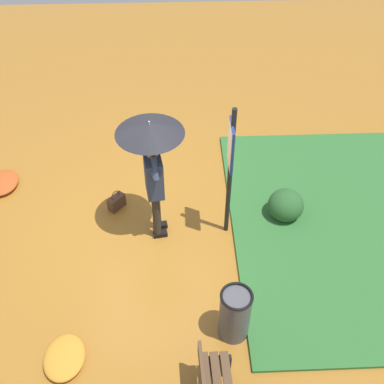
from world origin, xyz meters
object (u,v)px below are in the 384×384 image
info_sign_post (230,160)px  person_with_umbrella (152,153)px  handbag (116,202)px  trash_bin (235,314)px

info_sign_post → person_with_umbrella: bearing=85.7°
person_with_umbrella → handbag: (0.49, 0.68, -1.42)m
info_sign_post → handbag: info_sign_post is taller
info_sign_post → trash_bin: 2.09m
trash_bin → person_with_umbrella: bearing=28.4°
trash_bin → info_sign_post: bearing=-2.1°
info_sign_post → handbag: bearing=72.3°
person_with_umbrella → trash_bin: bearing=-151.6°
person_with_umbrella → handbag: 1.65m
person_with_umbrella → trash_bin: size_ratio=2.45×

